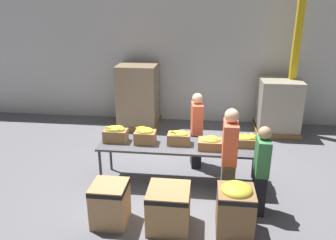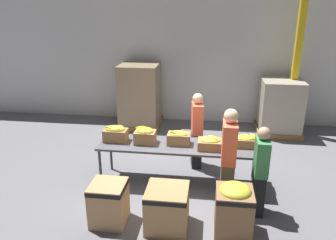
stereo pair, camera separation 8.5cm
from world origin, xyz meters
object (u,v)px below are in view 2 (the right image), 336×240
banana_box_3 (210,143)px  volunteer_2 (197,131)px  sorting_table (179,147)px  pallet_stack_2 (140,96)px  banana_box_4 (245,141)px  volunteer_1 (260,172)px  volunteer_0 (228,159)px  donation_bin_0 (109,202)px  support_pillar (297,57)px  banana_box_2 (179,138)px  donation_bin_1 (167,207)px  pallet_stack_0 (279,110)px  donation_bin_2 (234,207)px  banana_box_1 (145,135)px  banana_box_0 (116,133)px  pallet_stack_1 (280,107)px

banana_box_3 → volunteer_2: (-0.27, 0.84, -0.11)m
sorting_table → pallet_stack_2: pallet_stack_2 is taller
banana_box_4 → volunteer_1: volunteer_1 is taller
volunteer_0 → donation_bin_0: volunteer_0 is taller
volunteer_1 → pallet_stack_2: (-2.75, 3.74, 0.11)m
volunteer_2 → support_pillar: size_ratio=0.40×
banana_box_2 → donation_bin_1: size_ratio=0.63×
pallet_stack_0 → donation_bin_2: bearing=-107.8°
donation_bin_2 → support_pillar: size_ratio=0.20×
sorting_table → banana_box_1: 0.67m
sorting_table → pallet_stack_0: size_ratio=2.46×
donation_bin_1 → support_pillar: 5.43m
banana_box_0 → banana_box_4: 2.42m
banana_box_0 → banana_box_2: size_ratio=1.06×
volunteer_0 → volunteer_1: size_ratio=1.14×
pallet_stack_2 → sorting_table: bearing=-65.0°
volunteer_0 → support_pillar: (1.78, 3.68, 1.15)m
pallet_stack_0 → pallet_stack_2: size_ratio=0.70×
support_pillar → pallet_stack_1: size_ratio=2.80×
volunteer_1 → sorting_table: bearing=61.4°
banana_box_3 → volunteer_2: volunteer_2 is taller
banana_box_0 → banana_box_4: banana_box_0 is taller
volunteer_0 → pallet_stack_2: 4.21m
volunteer_0 → volunteer_2: 1.48m
pallet_stack_1 → donation_bin_0: bearing=-127.7°
sorting_table → support_pillar: (2.66, 3.07, 1.26)m
banana_box_4 → volunteer_0: bearing=-115.6°
banana_box_0 → banana_box_4: bearing=1.7°
banana_box_1 → donation_bin_2: 2.15m
sorting_table → donation_bin_1: sorting_table is taller
banana_box_1 → banana_box_4: banana_box_1 is taller
banana_box_3 → pallet_stack_1: size_ratio=0.30×
sorting_table → banana_box_1: banana_box_1 is taller
donation_bin_0 → banana_box_4: bearing=33.7°
banana_box_3 → pallet_stack_2: pallet_stack_2 is taller
donation_bin_0 → support_pillar: (3.61, 4.42, 1.64)m
banana_box_2 → banana_box_1: bearing=-177.2°
sorting_table → pallet_stack_1: 3.76m
banana_box_2 → banana_box_4: 1.22m
pallet_stack_2 → banana_box_0: bearing=-86.8°
banana_box_0 → volunteer_1: (2.58, -0.80, -0.20)m
donation_bin_0 → donation_bin_1: (0.92, -0.00, -0.01)m
volunteer_1 → donation_bin_1: size_ratio=2.28×
volunteer_0 → donation_bin_2: bearing=-173.1°
donation_bin_0 → support_pillar: support_pillar is taller
banana_box_3 → banana_box_0: bearing=176.4°
banana_box_3 → volunteer_0: bearing=-59.4°
support_pillar → pallet_stack_2: size_ratio=2.30×
volunteer_2 → donation_bin_0: (-1.25, -2.10, -0.42)m
banana_box_2 → pallet_stack_1: bearing=50.7°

